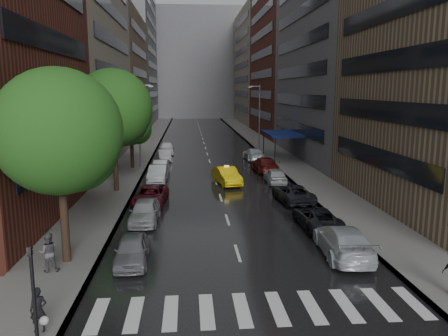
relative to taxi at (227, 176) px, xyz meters
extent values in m
plane|color=gray|center=(-0.92, -21.02, -0.79)|extent=(220.00, 220.00, 0.00)
cube|color=black|center=(-0.92, 28.98, -0.78)|extent=(14.00, 140.00, 0.01)
cube|color=gray|center=(-9.92, 28.98, -0.71)|extent=(4.00, 140.00, 0.15)
cube|color=gray|center=(8.08, 28.98, -0.71)|extent=(4.00, 140.00, 0.15)
cube|color=silver|center=(-7.02, -23.02, -0.78)|extent=(0.55, 2.80, 0.01)
cube|color=silver|center=(-5.62, -23.02, -0.78)|extent=(0.55, 2.80, 0.01)
cube|color=silver|center=(-4.22, -23.02, -0.78)|extent=(0.55, 2.80, 0.01)
cube|color=silver|center=(-2.82, -23.02, -0.78)|extent=(0.55, 2.80, 0.01)
cube|color=silver|center=(-1.42, -23.02, -0.78)|extent=(0.55, 2.80, 0.01)
cube|color=silver|center=(-0.02, -23.02, -0.78)|extent=(0.55, 2.80, 0.01)
cube|color=silver|center=(1.38, -23.02, -0.78)|extent=(0.55, 2.80, 0.01)
cube|color=silver|center=(2.78, -23.02, -0.78)|extent=(0.55, 2.80, 0.01)
cube|color=silver|center=(4.18, -23.02, -0.78)|extent=(0.55, 2.80, 0.01)
cube|color=silver|center=(5.58, -23.02, -0.78)|extent=(0.55, 2.80, 0.01)
cube|color=gray|center=(-15.92, 14.98, 16.21)|extent=(8.00, 28.00, 34.00)
cube|color=#937A5B|center=(-15.92, 42.98, 10.21)|extent=(8.00, 28.00, 22.00)
cube|color=slate|center=(-15.92, 72.98, 18.21)|extent=(8.00, 32.00, 38.00)
cube|color=slate|center=(14.08, 14.98, 11.21)|extent=(8.00, 28.00, 24.00)
cube|color=maroon|center=(14.08, 42.98, 17.21)|extent=(8.00, 28.00, 36.00)
cube|color=gray|center=(14.08, 72.98, 13.21)|extent=(8.00, 32.00, 28.00)
cube|color=slate|center=(-0.92, 96.98, 15.21)|extent=(40.00, 14.00, 32.00)
cylinder|color=#382619|center=(-9.52, -17.75, 1.85)|extent=(0.40, 0.40, 5.27)
sphere|color=#1E5116|center=(-9.52, -17.75, 5.80)|extent=(6.02, 6.02, 6.02)
cylinder|color=#382619|center=(-9.52, -2.35, 2.02)|extent=(0.40, 0.40, 5.62)
sphere|color=#1E5116|center=(-9.52, -2.35, 6.24)|extent=(6.43, 6.43, 6.43)
cylinder|color=#382619|center=(-9.52, 8.58, 1.15)|extent=(0.40, 0.40, 3.87)
sphere|color=#1E5116|center=(-9.52, 8.58, 4.05)|extent=(4.42, 4.42, 4.42)
imported|color=yellow|center=(0.00, 0.00, 0.00)|extent=(2.62, 5.03, 1.58)
imported|color=slate|center=(-6.32, -17.91, -0.11)|extent=(1.77, 4.05, 1.36)
imported|color=#9CA2A5|center=(-6.32, -11.21, -0.03)|extent=(1.91, 4.49, 1.51)
imported|color=#54101D|center=(-6.32, -6.77, -0.11)|extent=(2.68, 5.08, 1.36)
imported|color=#ACB3B6|center=(-6.32, 1.66, -0.02)|extent=(1.78, 4.74, 1.55)
imported|color=silver|center=(-6.32, 5.70, -0.12)|extent=(1.73, 4.18, 1.35)
imported|color=#9C9CA1|center=(-6.32, 13.75, -0.11)|extent=(1.84, 4.23, 1.35)
imported|color=white|center=(-6.32, 19.53, 0.01)|extent=(2.07, 4.78, 1.60)
imported|color=silver|center=(4.48, -17.86, 0.01)|extent=(2.63, 5.67, 1.60)
imported|color=black|center=(4.48, -13.17, -0.13)|extent=(2.36, 4.82, 1.32)
imported|color=black|center=(4.48, -6.86, -0.10)|extent=(2.74, 5.17, 1.39)
imported|color=#ABB1B4|center=(4.48, -0.04, -0.06)|extent=(1.83, 4.34, 1.46)
imported|color=#591611|center=(4.48, 5.67, -0.01)|extent=(2.53, 5.50, 1.56)
imported|color=silver|center=(4.48, 13.51, -0.06)|extent=(2.32, 5.12, 1.46)
imported|color=black|center=(-8.75, -24.21, 0.17)|extent=(0.60, 0.41, 1.61)
sphere|color=white|center=(-8.55, -24.31, -0.19)|extent=(0.32, 0.32, 0.32)
imported|color=#525156|center=(-10.00, -18.95, 0.29)|extent=(1.02, 0.86, 1.86)
imported|color=black|center=(-10.00, -18.95, 1.01)|extent=(0.96, 0.98, 0.88)
cylinder|color=black|center=(-8.52, -25.13, 0.96)|extent=(0.12, 0.12, 3.20)
imported|color=black|center=(-8.52, -25.13, 2.36)|extent=(0.18, 0.15, 0.90)
cylinder|color=gray|center=(-8.72, 8.98, 3.86)|extent=(0.18, 0.18, 9.00)
cube|color=gray|center=(-7.32, 8.98, 8.06)|extent=(0.50, 0.22, 0.16)
cylinder|color=gray|center=(6.88, 23.98, 3.86)|extent=(0.18, 0.18, 9.00)
cube|color=gray|center=(5.48, 23.98, 8.06)|extent=(0.50, 0.22, 0.16)
cube|color=navy|center=(8.08, 13.98, 2.36)|extent=(4.00, 8.00, 0.25)
cylinder|color=black|center=(6.48, 10.18, 0.86)|extent=(0.12, 0.12, 3.00)
cylinder|color=black|center=(6.48, 17.78, 0.86)|extent=(0.12, 0.12, 3.00)
camera|label=1|loc=(-3.44, -38.80, 7.76)|focal=35.00mm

